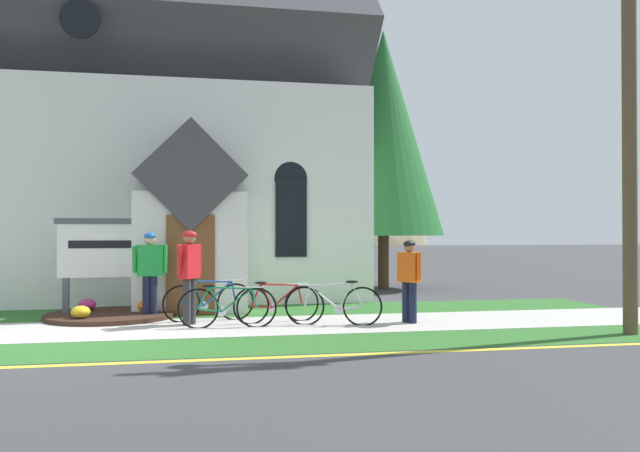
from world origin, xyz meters
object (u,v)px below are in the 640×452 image
object	(u,v)px
bicycle_white	(277,303)
cyclist_in_orange_jersey	(409,275)
bicycle_red	(209,301)
cyclist_in_red_jersey	(150,268)
bicycle_green	(334,305)
utility_pole	(624,37)
bicycle_silver	(227,307)
church_sign	(112,251)
cyclist_in_blue_jersey	(189,269)
roadside_conifer	(383,133)

from	to	relation	value
bicycle_white	cyclist_in_orange_jersey	xyz separation A→B (m)	(2.48, -0.57, 0.54)
bicycle_red	cyclist_in_red_jersey	size ratio (longest dim) A/B	1.03
bicycle_green	cyclist_in_orange_jersey	distance (m)	1.57
bicycle_green	utility_pole	world-z (taller)	utility_pole
bicycle_red	bicycle_silver	world-z (taller)	bicycle_red
utility_pole	bicycle_red	bearing A→B (deg)	156.61
church_sign	cyclist_in_blue_jersey	xyz separation A→B (m)	(1.59, -1.60, -0.30)
bicycle_green	cyclist_in_blue_jersey	size ratio (longest dim) A/B	1.00
church_sign	roadside_conifer	xyz separation A→B (m)	(7.40, 5.24, 3.49)
church_sign	bicycle_red	size ratio (longest dim) A/B	1.26
bicycle_green	church_sign	bearing A→B (deg)	153.54
roadside_conifer	cyclist_in_red_jersey	bearing A→B (deg)	-138.66
cyclist_in_orange_jersey	cyclist_in_red_jersey	distance (m)	5.16
bicycle_silver	bicycle_green	distance (m)	1.98
cyclist_in_orange_jersey	cyclist_in_blue_jersey	size ratio (longest dim) A/B	0.90
cyclist_in_orange_jersey	church_sign	bearing A→B (deg)	159.67
cyclist_in_red_jersey	roadside_conifer	size ratio (longest dim) A/B	0.22
bicycle_silver	cyclist_in_blue_jersey	bearing A→B (deg)	145.64
bicycle_green	utility_pole	size ratio (longest dim) A/B	0.19
cyclist_in_red_jersey	roadside_conifer	distance (m)	9.58
church_sign	bicycle_red	distance (m)	2.43
bicycle_white	utility_pole	bearing A→B (deg)	-24.09
cyclist_in_red_jersey	roadside_conifer	world-z (taller)	roadside_conifer
church_sign	cyclist_in_red_jersey	world-z (taller)	church_sign
cyclist_in_orange_jersey	roadside_conifer	size ratio (longest dim) A/B	0.20
bicycle_green	cyclist_in_orange_jersey	xyz separation A→B (m)	(1.47, -0.01, 0.53)
bicycle_white	bicycle_green	xyz separation A→B (m)	(1.01, -0.56, 0.01)
bicycle_silver	roadside_conifer	bearing A→B (deg)	54.88
bicycle_green	cyclist_in_red_jersey	size ratio (longest dim) A/B	1.02
cyclist_in_red_jersey	utility_pole	xyz separation A→B (m)	(8.09, -3.52, 4.05)
bicycle_red	cyclist_in_blue_jersey	size ratio (longest dim) A/B	1.01
cyclist_in_blue_jersey	church_sign	bearing A→B (deg)	134.87
cyclist_in_red_jersey	cyclist_in_blue_jersey	bearing A→B (deg)	-52.56
bicycle_silver	bicycle_green	xyz separation A→B (m)	(1.98, -0.05, 0.00)
roadside_conifer	church_sign	bearing A→B (deg)	-144.70
church_sign	utility_pole	size ratio (longest dim) A/B	0.24
utility_pole	cyclist_in_blue_jersey	bearing A→B (deg)	161.21
bicycle_white	utility_pole	size ratio (longest dim) A/B	0.19
bicycle_red	bicycle_green	size ratio (longest dim) A/B	1.01
bicycle_red	bicycle_silver	bearing A→B (deg)	-72.25
cyclist_in_red_jersey	cyclist_in_blue_jersey	world-z (taller)	cyclist_in_blue_jersey
bicycle_white	bicycle_silver	world-z (taller)	bicycle_white
bicycle_red	bicycle_silver	distance (m)	1.03
bicycle_silver	cyclist_in_red_jersey	xyz separation A→B (m)	(-1.47, 1.49, 0.65)
bicycle_green	bicycle_silver	bearing A→B (deg)	178.48
bicycle_silver	roadside_conifer	size ratio (longest dim) A/B	0.22
utility_pole	roadside_conifer	distance (m)	9.44
cyclist_in_red_jersey	cyclist_in_orange_jersey	bearing A→B (deg)	-17.51
bicycle_green	roadside_conifer	xyz separation A→B (m)	(3.16, 7.35, 4.45)
cyclist_in_blue_jersey	utility_pole	world-z (taller)	utility_pole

